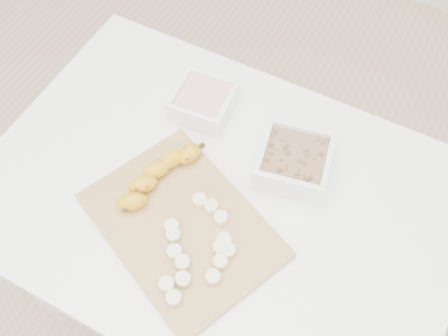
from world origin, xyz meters
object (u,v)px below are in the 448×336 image
at_px(table, 218,213).
at_px(banana, 158,176).
at_px(cutting_board, 182,225).
at_px(bowl_yogurt, 203,102).
at_px(bowl_granola, 294,161).

distance_m(table, banana, 0.18).
height_order(table, banana, banana).
bearing_deg(table, cutting_board, -105.09).
xyz_separation_m(table, bowl_yogurt, (-0.13, 0.18, 0.13)).
xyz_separation_m(bowl_yogurt, cutting_board, (0.11, -0.28, -0.02)).
distance_m(bowl_granola, banana, 0.29).
height_order(bowl_granola, cutting_board, bowl_granola).
height_order(bowl_yogurt, banana, bowl_yogurt).
bearing_deg(table, banana, -162.85).
distance_m(table, bowl_granola, 0.22).
bearing_deg(bowl_granola, table, -132.47).
distance_m(cutting_board, banana, 0.12).
bearing_deg(cutting_board, table, 74.91).
relative_size(bowl_yogurt, cutting_board, 0.37).
bearing_deg(bowl_granola, bowl_yogurt, 167.84).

